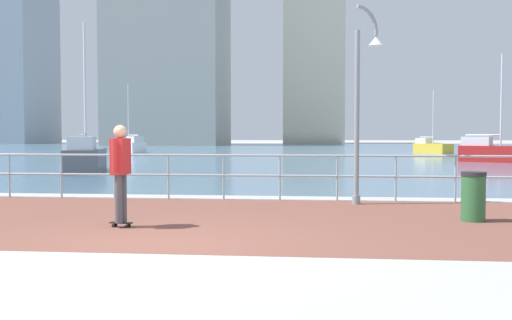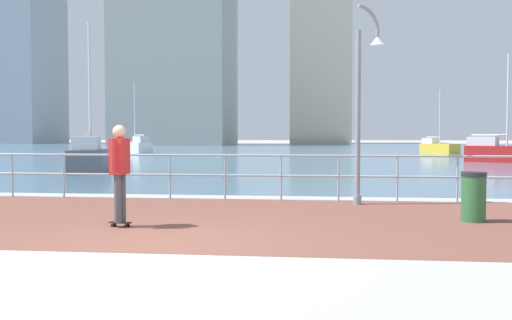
% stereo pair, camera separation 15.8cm
% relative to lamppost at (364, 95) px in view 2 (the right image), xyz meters
% --- Properties ---
extents(ground, '(220.00, 220.00, 0.00)m').
position_rel_lamppost_xyz_m(ground, '(-3.37, 34.55, -2.55)').
color(ground, '#ADAAA5').
extents(brick_paving, '(28.00, 6.55, 0.01)m').
position_rel_lamppost_xyz_m(brick_paving, '(-3.37, -2.77, -2.55)').
color(brick_paving, brown).
rests_on(brick_paving, ground).
extents(harbor_water, '(180.00, 88.00, 0.00)m').
position_rel_lamppost_xyz_m(harbor_water, '(-3.37, 45.50, -2.55)').
color(harbor_water, slate).
rests_on(harbor_water, ground).
extents(waterfront_railing, '(25.25, 0.06, 1.13)m').
position_rel_lamppost_xyz_m(waterfront_railing, '(-3.37, 0.50, -1.77)').
color(waterfront_railing, '#9EADB7').
rests_on(waterfront_railing, ground).
extents(lamppost, '(0.73, 0.58, 4.61)m').
position_rel_lamppost_xyz_m(lamppost, '(0.00, 0.00, 0.00)').
color(lamppost, gray).
rests_on(lamppost, ground).
extents(skateboarder, '(0.41, 0.56, 1.79)m').
position_rel_lamppost_xyz_m(skateboarder, '(-4.48, -3.91, -1.47)').
color(skateboarder, black).
rests_on(skateboarder, ground).
extents(trash_bin, '(0.46, 0.46, 0.93)m').
position_rel_lamppost_xyz_m(trash_bin, '(1.84, -2.55, -2.08)').
color(trash_bin, '#2D6638').
rests_on(trash_bin, ground).
extents(sailboat_red, '(3.96, 4.09, 6.11)m').
position_rel_lamppost_xyz_m(sailboat_red, '(-17.54, 36.28, -1.96)').
color(sailboat_red, white).
rests_on(sailboat_red, ground).
extents(sailboat_white, '(4.55, 3.39, 6.25)m').
position_rel_lamppost_xyz_m(sailboat_white, '(9.46, 21.10, -1.95)').
color(sailboat_white, '#B21E1E').
rests_on(sailboat_white, ground).
extents(sailboat_teal, '(2.88, 3.98, 5.44)m').
position_rel_lamppost_xyz_m(sailboat_teal, '(8.94, 37.37, -2.03)').
color(sailboat_teal, gold).
rests_on(sailboat_teal, ground).
extents(sailboat_navy, '(2.67, 4.83, 6.48)m').
position_rel_lamppost_xyz_m(sailboat_navy, '(-10.98, 10.37, -1.93)').
color(sailboat_navy, '#595960').
rests_on(sailboat_navy, ground).
extents(tower_slate, '(16.93, 14.89, 27.40)m').
position_rel_lamppost_xyz_m(tower_slate, '(-23.35, 73.28, 10.32)').
color(tower_slate, '#939993').
rests_on(tower_slate, ground).
extents(tower_glass, '(11.85, 14.29, 28.96)m').
position_rel_lamppost_xyz_m(tower_glass, '(-55.44, 85.63, 11.10)').
color(tower_glass, '#8493A3').
rests_on(tower_glass, ground).
extents(tower_brick, '(10.39, 13.44, 26.66)m').
position_rel_lamppost_xyz_m(tower_brick, '(-1.29, 90.69, 9.95)').
color(tower_brick, '#B2AD99').
rests_on(tower_brick, ground).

